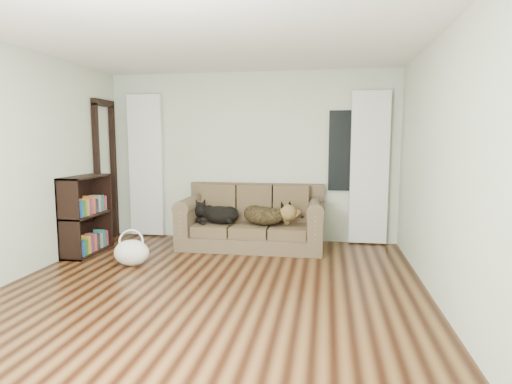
% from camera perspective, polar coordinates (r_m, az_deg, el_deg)
% --- Properties ---
extents(floor, '(5.00, 5.00, 0.00)m').
position_cam_1_polar(floor, '(4.53, -6.43, -13.32)').
color(floor, black).
rests_on(floor, ground).
extents(ceiling, '(5.00, 5.00, 0.00)m').
position_cam_1_polar(ceiling, '(4.37, -6.93, 20.57)').
color(ceiling, white).
rests_on(ceiling, ground).
extents(wall_back, '(4.50, 0.04, 2.60)m').
position_cam_1_polar(wall_back, '(6.69, -0.73, 4.71)').
color(wall_back, '#B6C0B0').
rests_on(wall_back, ground).
extents(wall_left, '(0.04, 5.00, 2.60)m').
position_cam_1_polar(wall_left, '(5.34, -30.60, 3.13)').
color(wall_left, '#B6C0B0').
rests_on(wall_left, ground).
extents(wall_right, '(0.04, 5.00, 2.60)m').
position_cam_1_polar(wall_right, '(4.23, 24.10, 2.71)').
color(wall_right, '#B6C0B0').
rests_on(wall_right, ground).
extents(curtain_left, '(0.55, 0.08, 2.25)m').
position_cam_1_polar(curtain_left, '(7.12, -14.45, 3.42)').
color(curtain_left, white).
rests_on(curtain_left, ground).
extents(curtain_right, '(0.55, 0.08, 2.25)m').
position_cam_1_polar(curtain_right, '(6.55, 14.87, 3.11)').
color(curtain_right, white).
rests_on(curtain_right, ground).
extents(window_pane, '(0.50, 0.03, 1.20)m').
position_cam_1_polar(window_pane, '(6.56, 11.85, 5.39)').
color(window_pane, black).
rests_on(window_pane, wall_back).
extents(door_casing, '(0.07, 0.60, 2.10)m').
position_cam_1_polar(door_casing, '(7.02, -19.38, 2.38)').
color(door_casing, black).
rests_on(door_casing, ground).
extents(sofa, '(2.07, 0.89, 0.85)m').
position_cam_1_polar(sofa, '(6.25, -0.56, -3.30)').
color(sofa, '#4A3926').
rests_on(sofa, floor).
extents(dog_black_lab, '(0.74, 0.67, 0.26)m').
position_cam_1_polar(dog_black_lab, '(6.31, -5.11, -2.96)').
color(dog_black_lab, black).
rests_on(dog_black_lab, sofa).
extents(dog_shepherd, '(0.81, 0.73, 0.29)m').
position_cam_1_polar(dog_shepherd, '(6.14, 1.37, -3.11)').
color(dog_shepherd, black).
rests_on(dog_shepherd, sofa).
extents(tv_remote, '(0.07, 0.18, 0.02)m').
position_cam_1_polar(tv_remote, '(5.94, 8.64, -1.19)').
color(tv_remote, black).
rests_on(tv_remote, sofa).
extents(tote_bag, '(0.47, 0.38, 0.32)m').
position_cam_1_polar(tote_bag, '(5.63, -16.26, -7.78)').
color(tote_bag, silver).
rests_on(tote_bag, floor).
extents(bookshelf, '(0.37, 0.88, 1.08)m').
position_cam_1_polar(bookshelf, '(6.36, -21.69, -3.17)').
color(bookshelf, black).
rests_on(bookshelf, floor).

